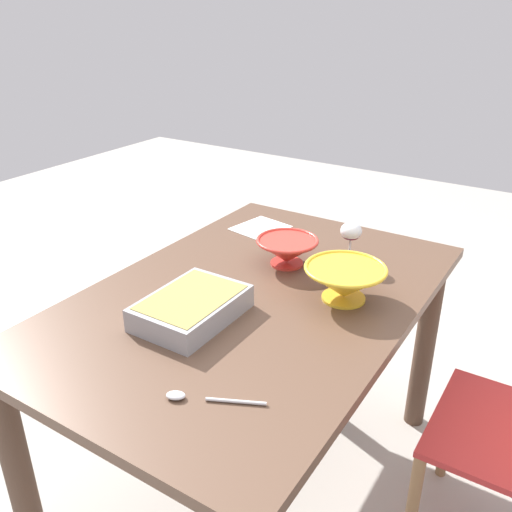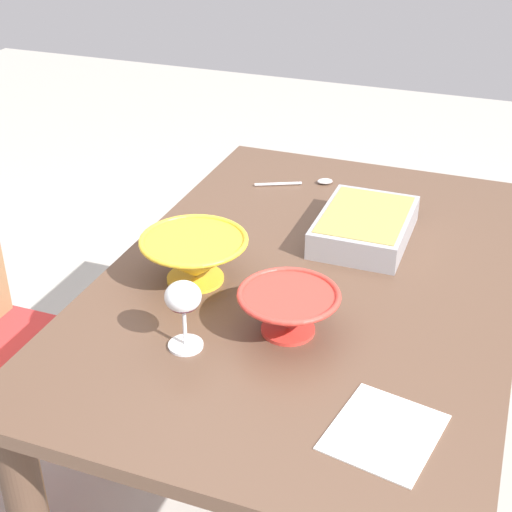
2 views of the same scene
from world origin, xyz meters
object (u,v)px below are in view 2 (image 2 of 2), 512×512
(dining_table, at_px, (311,321))
(wine_glass, at_px, (183,301))
(casserole_dish, at_px, (365,225))
(serving_spoon, at_px, (310,182))
(mixing_bowl, at_px, (194,257))
(small_bowl, at_px, (288,310))
(napkin, at_px, (384,432))

(dining_table, xyz_separation_m, wine_glass, (0.36, -0.16, 0.24))
(casserole_dish, height_order, serving_spoon, casserole_dish)
(mixing_bowl, xyz_separation_m, small_bowl, (0.12, 0.26, -0.01))
(mixing_bowl, distance_m, napkin, 0.61)
(mixing_bowl, bearing_deg, wine_glass, 20.20)
(serving_spoon, bearing_deg, small_bowl, 13.38)
(wine_glass, xyz_separation_m, serving_spoon, (-0.83, 0.00, -0.10))
(dining_table, relative_size, mixing_bowl, 5.68)
(serving_spoon, distance_m, napkin, 1.02)
(casserole_dish, bearing_deg, serving_spoon, -140.45)
(mixing_bowl, bearing_deg, napkin, 56.04)
(casserole_dish, height_order, mixing_bowl, mixing_bowl)
(dining_table, xyz_separation_m, serving_spoon, (-0.48, -0.15, 0.14))
(wine_glass, distance_m, small_bowl, 0.22)
(casserole_dish, bearing_deg, mixing_bowl, -43.62)
(dining_table, height_order, napkin, napkin)
(serving_spoon, xyz_separation_m, napkin, (0.94, 0.41, -0.01))
(dining_table, distance_m, serving_spoon, 0.52)
(small_bowl, height_order, serving_spoon, small_bowl)
(casserole_dish, xyz_separation_m, serving_spoon, (-0.27, -0.22, -0.03))
(dining_table, bearing_deg, wine_glass, -23.59)
(serving_spoon, bearing_deg, dining_table, 17.69)
(casserole_dish, distance_m, serving_spoon, 0.35)
(dining_table, relative_size, casserole_dish, 4.52)
(serving_spoon, relative_size, napkin, 1.09)
(casserole_dish, height_order, small_bowl, small_bowl)
(wine_glass, relative_size, serving_spoon, 0.69)
(wine_glass, distance_m, serving_spoon, 0.84)
(wine_glass, height_order, small_bowl, wine_glass)
(napkin, bearing_deg, wine_glass, -103.91)
(napkin, bearing_deg, casserole_dish, -163.86)
(mixing_bowl, bearing_deg, casserole_dish, 136.38)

